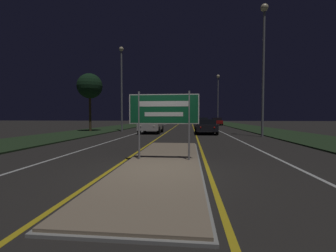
% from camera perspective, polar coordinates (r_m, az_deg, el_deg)
% --- Properties ---
extents(ground_plane, '(160.00, 160.00, 0.00)m').
position_cam_1_polar(ground_plane, '(6.56, -2.49, -11.63)').
color(ground_plane, '#282623').
extents(median_island, '(2.50, 10.04, 0.10)m').
position_cam_1_polar(median_island, '(7.90, -1.06, -8.91)').
color(median_island, '#999993').
rests_on(median_island, ground_plane).
extents(verge_left, '(5.00, 100.00, 0.08)m').
position_cam_1_polar(verge_left, '(28.32, -16.00, -0.85)').
color(verge_left, '#23381E').
rests_on(verge_left, ground_plane).
extents(verge_right, '(5.00, 100.00, 0.08)m').
position_cam_1_polar(verge_right, '(27.72, 23.63, -1.02)').
color(verge_right, '#23381E').
rests_on(verge_right, ground_plane).
extents(centre_line_yellow_left, '(0.12, 70.00, 0.01)m').
position_cam_1_polar(centre_line_yellow_left, '(31.43, 1.28, -0.51)').
color(centre_line_yellow_left, gold).
rests_on(centre_line_yellow_left, ground_plane).
extents(centre_line_yellow_right, '(0.12, 70.00, 0.01)m').
position_cam_1_polar(centre_line_yellow_right, '(31.35, 6.54, -0.53)').
color(centre_line_yellow_right, gold).
rests_on(centre_line_yellow_right, ground_plane).
extents(lane_line_white_left, '(0.12, 70.00, 0.01)m').
position_cam_1_polar(lane_line_white_left, '(31.75, -3.69, -0.48)').
color(lane_line_white_left, silver).
rests_on(lane_line_white_left, ground_plane).
extents(lane_line_white_right, '(0.12, 70.00, 0.01)m').
position_cam_1_polar(lane_line_white_right, '(31.51, 11.56, -0.55)').
color(lane_line_white_right, silver).
rests_on(lane_line_white_right, ground_plane).
extents(edge_line_white_left, '(0.10, 70.00, 0.01)m').
position_cam_1_polar(edge_line_white_left, '(32.37, -8.94, -0.45)').
color(edge_line_white_left, silver).
rests_on(edge_line_white_left, ground_plane).
extents(edge_line_white_right, '(0.10, 70.00, 0.01)m').
position_cam_1_polar(edge_line_white_right, '(31.97, 16.91, -0.56)').
color(edge_line_white_right, silver).
rests_on(edge_line_white_right, ground_plane).
extents(highway_sign, '(2.42, 0.07, 2.36)m').
position_cam_1_polar(highway_sign, '(7.74, -1.08, 3.70)').
color(highway_sign, gray).
rests_on(highway_sign, median_island).
extents(streetlight_left_near, '(0.46, 0.46, 8.96)m').
position_cam_1_polar(streetlight_left_near, '(24.78, -11.70, 11.32)').
color(streetlight_left_near, gray).
rests_on(streetlight_left_near, ground_plane).
extents(streetlight_right_near, '(0.58, 0.58, 10.25)m').
position_cam_1_polar(streetlight_right_near, '(19.77, 23.13, 17.56)').
color(streetlight_right_near, gray).
rests_on(streetlight_right_near, ground_plane).
extents(streetlight_right_far, '(0.61, 0.61, 9.40)m').
position_cam_1_polar(streetlight_right_far, '(43.41, 12.59, 8.79)').
color(streetlight_right_far, gray).
rests_on(streetlight_right_far, ground_plane).
extents(car_receding_0, '(1.98, 4.32, 1.35)m').
position_cam_1_polar(car_receding_0, '(21.05, 9.57, -0.01)').
color(car_receding_0, black).
rests_on(car_receding_0, ground_plane).
extents(car_receding_1, '(1.88, 4.67, 1.47)m').
position_cam_1_polar(car_receding_1, '(31.46, 8.50, 0.89)').
color(car_receding_1, '#4C514C').
rests_on(car_receding_1, ground_plane).
extents(car_receding_2, '(1.99, 4.40, 1.41)m').
position_cam_1_polar(car_receding_2, '(42.74, 12.21, 1.20)').
color(car_receding_2, maroon).
rests_on(car_receding_2, ground_plane).
extents(car_approaching_0, '(2.02, 4.06, 1.54)m').
position_cam_1_polar(car_approaching_0, '(21.71, -4.26, 0.33)').
color(car_approaching_0, silver).
rests_on(car_approaching_0, ground_plane).
extents(roadside_palm_left, '(2.61, 2.61, 6.03)m').
position_cam_1_polar(roadside_palm_left, '(25.24, -19.26, 9.50)').
color(roadside_palm_left, '#4C3823').
rests_on(roadside_palm_left, verge_left).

